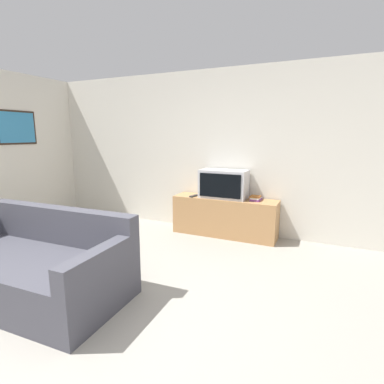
{
  "coord_description": "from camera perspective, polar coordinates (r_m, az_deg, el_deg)",
  "views": [
    {
      "loc": [
        1.82,
        -1.62,
        1.59
      ],
      "look_at": [
        0.04,
        2.28,
        0.76
      ],
      "focal_mm": 28.0,
      "sensor_mm": 36.0,
      "label": 1
    }
  ],
  "objects": [
    {
      "name": "television",
      "position": [
        4.7,
        6.07,
        1.55
      ],
      "size": [
        0.73,
        0.39,
        0.44
      ],
      "color": "silver",
      "rests_on": "tv_stand"
    },
    {
      "name": "remote_on_stand",
      "position": [
        4.8,
        0.37,
        -0.73
      ],
      "size": [
        0.08,
        0.2,
        0.02
      ],
      "rotation": [
        0.0,
        0.0,
        -0.19
      ],
      "color": "#2D2D2D",
      "rests_on": "tv_stand"
    },
    {
      "name": "tv_stand",
      "position": [
        4.79,
        6.22,
        -4.69
      ],
      "size": [
        1.64,
        0.42,
        0.61
      ],
      "color": "tan",
      "rests_on": "ground_plane"
    },
    {
      "name": "book_stack",
      "position": [
        4.61,
        12.06,
        -1.17
      ],
      "size": [
        0.16,
        0.22,
        0.07
      ],
      "color": "#7A3884",
      "rests_on": "tv_stand"
    },
    {
      "name": "ground_plane",
      "position": [
        2.91,
        -21.61,
        -23.03
      ],
      "size": [
        14.0,
        14.0,
        0.0
      ],
      "primitive_type": "plane",
      "color": "#9E998E"
    },
    {
      "name": "couch",
      "position": [
        3.47,
        -28.0,
        -12.64
      ],
      "size": [
        1.98,
        1.04,
        0.82
      ],
      "rotation": [
        0.0,
        0.0,
        0.03
      ],
      "color": "#474751",
      "rests_on": "ground_plane"
    },
    {
      "name": "wall_back",
      "position": [
        5.0,
        3.17,
        7.62
      ],
      "size": [
        9.0,
        0.06,
        2.6
      ],
      "color": "silver",
      "rests_on": "ground_plane"
    }
  ]
}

